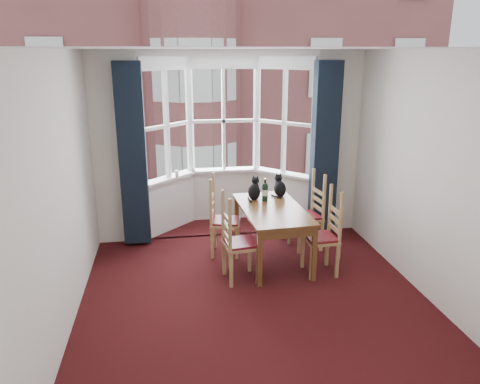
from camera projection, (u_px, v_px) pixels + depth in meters
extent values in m
plane|color=black|center=(258.00, 307.00, 5.28)|extent=(4.50, 4.50, 0.00)
plane|color=white|center=(261.00, 48.00, 4.46)|extent=(4.50, 4.50, 0.00)
plane|color=silver|center=(59.00, 198.00, 4.57)|extent=(0.00, 4.50, 4.50)
plane|color=silver|center=(436.00, 181.00, 5.17)|extent=(0.00, 4.50, 4.50)
plane|color=silver|center=(334.00, 296.00, 2.75)|extent=(4.00, 0.00, 4.00)
cube|color=silver|center=(117.00, 150.00, 6.75)|extent=(0.70, 0.12, 2.80)
cube|color=silver|center=(335.00, 143.00, 7.25)|extent=(0.70, 0.12, 2.80)
cube|color=black|center=(133.00, 156.00, 6.63)|extent=(0.38, 0.22, 2.60)
cube|color=black|center=(325.00, 149.00, 7.06)|extent=(0.38, 0.22, 2.60)
cube|color=brown|center=(272.00, 209.00, 6.27)|extent=(0.88, 1.53, 0.04)
cube|color=brown|center=(260.00, 259.00, 5.66)|extent=(0.06, 0.06, 0.72)
cube|color=brown|center=(236.00, 220.00, 6.96)|extent=(0.06, 0.06, 0.72)
cube|color=brown|center=(314.00, 254.00, 5.80)|extent=(0.06, 0.06, 0.72)
cube|color=brown|center=(281.00, 217.00, 7.10)|extent=(0.06, 0.06, 0.72)
cube|color=tan|center=(241.00, 244.00, 5.80)|extent=(0.44, 0.46, 0.06)
cube|color=#5D0F15|center=(241.00, 243.00, 5.80)|extent=(0.40, 0.42, 0.03)
cube|color=tan|center=(225.00, 222.00, 6.55)|extent=(0.48, 0.49, 0.06)
cube|color=#5D0F15|center=(225.00, 221.00, 6.55)|extent=(0.43, 0.45, 0.03)
cube|color=tan|center=(321.00, 238.00, 5.98)|extent=(0.41, 0.43, 0.06)
cube|color=#5D0F15|center=(321.00, 237.00, 5.97)|extent=(0.37, 0.39, 0.03)
cube|color=tan|center=(306.00, 217.00, 6.75)|extent=(0.45, 0.47, 0.06)
cube|color=#5D0F15|center=(306.00, 216.00, 6.74)|extent=(0.41, 0.43, 0.03)
ellipsoid|color=black|center=(254.00, 192.00, 6.59)|extent=(0.25, 0.28, 0.23)
sphere|color=black|center=(255.00, 181.00, 6.62)|extent=(0.14, 0.14, 0.11)
cone|color=black|center=(253.00, 177.00, 6.61)|extent=(0.05, 0.05, 0.05)
cone|color=black|center=(258.00, 177.00, 6.60)|extent=(0.05, 0.05, 0.05)
ellipsoid|color=black|center=(280.00, 189.00, 6.74)|extent=(0.19, 0.24, 0.23)
sphere|color=black|center=(278.00, 178.00, 6.77)|extent=(0.12, 0.12, 0.11)
cone|color=black|center=(277.00, 175.00, 6.75)|extent=(0.04, 0.04, 0.05)
cone|color=black|center=(280.00, 174.00, 6.76)|extent=(0.04, 0.04, 0.05)
cylinder|color=black|center=(265.00, 193.00, 6.52)|extent=(0.08, 0.08, 0.23)
sphere|color=black|center=(265.00, 185.00, 6.49)|extent=(0.07, 0.07, 0.07)
cylinder|color=black|center=(265.00, 182.00, 6.48)|extent=(0.03, 0.03, 0.10)
cylinder|color=gold|center=(265.00, 179.00, 6.46)|extent=(0.03, 0.03, 0.02)
cylinder|color=silver|center=(265.00, 192.00, 6.52)|extent=(0.08, 0.08, 0.09)
cylinder|color=white|center=(177.00, 174.00, 7.35)|extent=(0.06, 0.06, 0.11)
plane|color=#333335|center=(180.00, 164.00, 37.50)|extent=(80.00, 80.00, 0.00)
cube|color=#904C4A|center=(189.00, 97.00, 18.45)|extent=(18.00, 6.00, 14.00)
cylinder|color=#904C4A|center=(193.00, 106.00, 15.62)|extent=(3.20, 3.20, 14.00)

